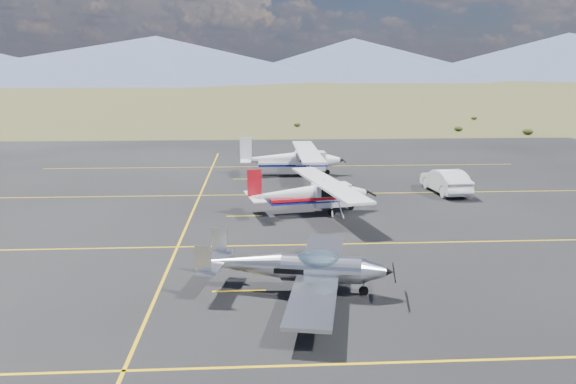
# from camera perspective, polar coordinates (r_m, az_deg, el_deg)

# --- Properties ---
(ground) EXTENTS (1600.00, 1600.00, 0.00)m
(ground) POSITION_cam_1_polar(r_m,az_deg,el_deg) (24.62, 2.28, -6.80)
(ground) COLOR #383D1C
(ground) RESTS_ON ground
(apron) EXTENTS (72.00, 72.00, 0.02)m
(apron) POSITION_cam_1_polar(r_m,az_deg,el_deg) (31.30, 1.02, -2.62)
(apron) COLOR black
(apron) RESTS_ON ground
(aircraft_low_wing) EXTENTS (6.85, 9.44, 2.04)m
(aircraft_low_wing) POSITION_cam_1_polar(r_m,az_deg,el_deg) (20.71, 1.18, -7.67)
(aircraft_low_wing) COLOR silver
(aircraft_low_wing) RESTS_ON apron
(aircraft_cessna) EXTENTS (6.60, 10.58, 2.67)m
(aircraft_cessna) POSITION_cam_1_polar(r_m,az_deg,el_deg) (32.04, 2.29, -0.09)
(aircraft_cessna) COLOR white
(aircraft_cessna) RESTS_ON apron
(aircraft_plain) EXTENTS (7.01, 11.69, 2.97)m
(aircraft_plain) POSITION_cam_1_polar(r_m,az_deg,el_deg) (43.76, 0.44, 3.43)
(aircraft_plain) COLOR white
(aircraft_plain) RESTS_ON apron
(sedan) EXTENTS (2.12, 5.05, 1.62)m
(sedan) POSITION_cam_1_polar(r_m,az_deg,el_deg) (38.82, 15.71, 1.09)
(sedan) COLOR white
(sedan) RESTS_ON apron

